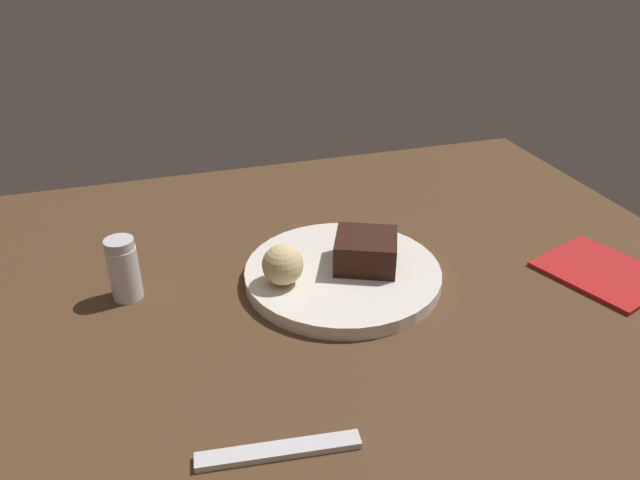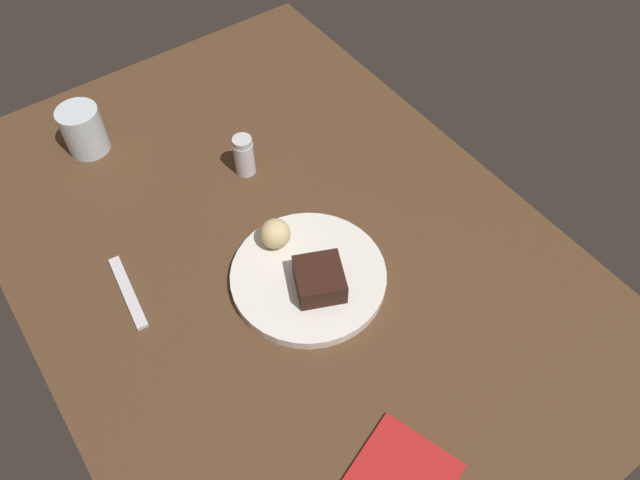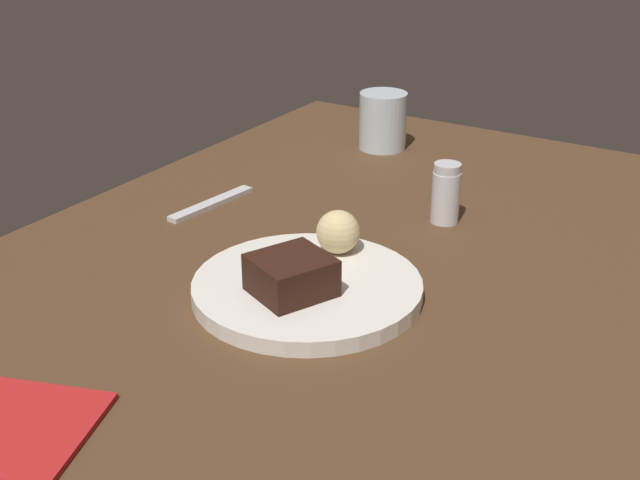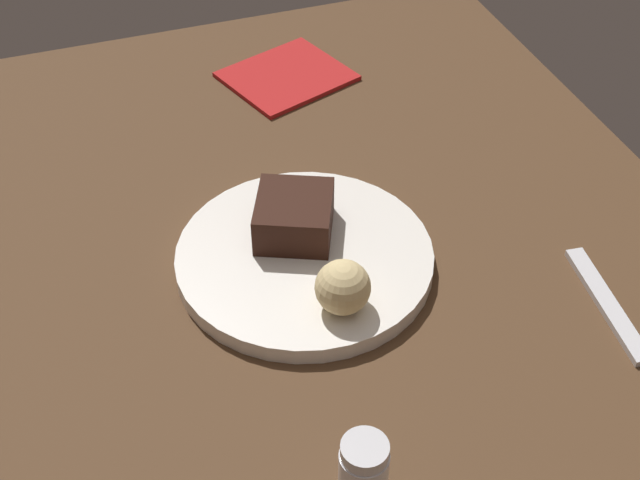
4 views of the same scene
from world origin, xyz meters
The scene contains 7 objects.
dining_table centered at (0.00, 0.00, 1.50)cm, with size 120.00×84.00×3.00cm, color #4C331E.
dessert_plate centered at (9.05, 0.34, 3.91)cm, with size 25.65×25.65×1.82cm, color white.
chocolate_cake_slice centered at (12.19, -0.12, 6.93)cm, with size 7.48×7.89×4.20cm, color black.
bread_roll centered at (0.81, -0.94, 7.42)cm, with size 5.18×5.18×5.18cm, color #DBC184.
salt_shaker centered at (-18.03, 4.45, 7.04)cm, with size 3.77×3.77×8.19cm.
dessert_spoon centered at (-5.86, -25.42, 3.35)cm, with size 15.00×1.80×0.70cm, color silver.
folded_napkin centered at (42.78, -8.91, 3.30)cm, with size 12.70×14.58×0.60cm, color #B21E1E.
Camera 1 is at (-13.58, -62.78, 46.28)cm, focal length 33.77 mm.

